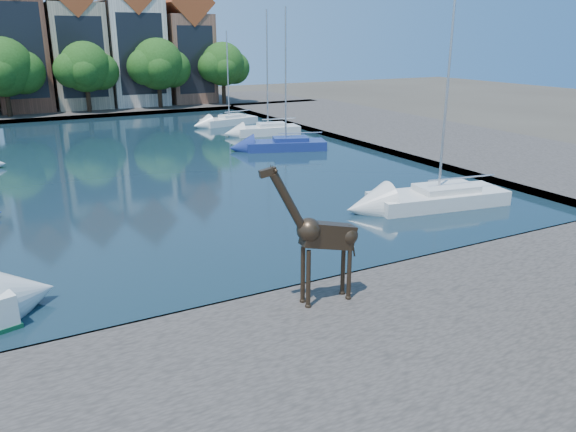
% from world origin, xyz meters
% --- Properties ---
extents(ground, '(160.00, 160.00, 0.00)m').
position_xyz_m(ground, '(0.00, 0.00, 0.00)').
color(ground, '#38332B').
rests_on(ground, ground).
extents(water_basin, '(38.00, 50.00, 0.08)m').
position_xyz_m(water_basin, '(0.00, 24.00, 0.04)').
color(water_basin, black).
rests_on(water_basin, ground).
extents(near_quay, '(50.00, 14.00, 0.50)m').
position_xyz_m(near_quay, '(0.00, -7.00, 0.25)').
color(near_quay, '#48423E').
rests_on(near_quay, ground).
extents(far_quay, '(60.00, 16.00, 0.50)m').
position_xyz_m(far_quay, '(0.00, 56.00, 0.25)').
color(far_quay, '#48423E').
rests_on(far_quay, ground).
extents(right_quay, '(14.00, 52.00, 0.50)m').
position_xyz_m(right_quay, '(25.00, 24.00, 0.25)').
color(right_quay, '#48423E').
rests_on(right_quay, ground).
extents(townhouse_center, '(5.44, 9.18, 16.93)m').
position_xyz_m(townhouse_center, '(-4.00, 55.99, 8.36)').
color(townhouse_center, brown).
rests_on(townhouse_center, far_quay).
extents(townhouse_east_inner, '(5.94, 9.18, 15.79)m').
position_xyz_m(townhouse_east_inner, '(2.00, 55.99, 7.73)').
color(townhouse_east_inner, tan).
rests_on(townhouse_east_inner, far_quay).
extents(townhouse_east_mid, '(6.43, 9.18, 16.65)m').
position_xyz_m(townhouse_east_mid, '(8.50, 55.99, 8.10)').
color(townhouse_east_mid, beige).
rests_on(townhouse_east_mid, far_quay).
extents(townhouse_east_end, '(5.44, 9.18, 14.43)m').
position_xyz_m(townhouse_east_end, '(15.00, 55.99, 7.11)').
color(townhouse_east_end, brown).
rests_on(townhouse_east_end, far_quay).
extents(far_tree_mid_west, '(7.80, 6.00, 8.00)m').
position_xyz_m(far_tree_mid_west, '(-5.89, 50.49, 5.29)').
color(far_tree_mid_west, '#332114').
rests_on(far_tree_mid_west, far_quay).
extents(far_tree_mid_east, '(7.02, 5.40, 7.52)m').
position_xyz_m(far_tree_mid_east, '(2.10, 50.49, 5.13)').
color(far_tree_mid_east, '#332114').
rests_on(far_tree_mid_east, far_quay).
extents(far_tree_east, '(7.54, 5.80, 7.84)m').
position_xyz_m(far_tree_east, '(10.11, 50.49, 5.24)').
color(far_tree_east, '#332114').
rests_on(far_tree_east, far_quay).
extents(far_tree_far_east, '(6.76, 5.20, 7.36)m').
position_xyz_m(far_tree_far_east, '(18.09, 50.49, 5.08)').
color(far_tree_far_east, '#332114').
rests_on(far_tree_far_east, far_quay).
extents(giraffe_statue, '(3.17, 0.64, 4.53)m').
position_xyz_m(giraffe_statue, '(0.33, -1.48, 2.72)').
color(giraffe_statue, '#312418').
rests_on(giraffe_statue, near_quay).
extents(sailboat_right_a, '(7.53, 3.64, 10.07)m').
position_xyz_m(sailboat_right_a, '(12.00, 5.88, 0.64)').
color(sailboat_right_a, silver).
rests_on(sailboat_right_a, water_basin).
extents(sailboat_right_b, '(6.47, 4.03, 10.48)m').
position_xyz_m(sailboat_right_b, '(12.00, 22.88, 0.62)').
color(sailboat_right_b, navy).
rests_on(sailboat_right_b, water_basin).
extents(sailboat_right_c, '(5.82, 2.78, 10.59)m').
position_xyz_m(sailboat_right_c, '(13.85, 29.80, 0.66)').
color(sailboat_right_c, silver).
rests_on(sailboat_right_c, water_basin).
extents(sailboat_right_d, '(5.89, 3.01, 8.90)m').
position_xyz_m(sailboat_right_d, '(13.07, 36.93, 0.60)').
color(sailboat_right_d, silver).
rests_on(sailboat_right_d, water_basin).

